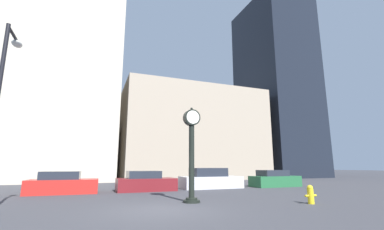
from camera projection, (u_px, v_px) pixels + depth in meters
ground_plane at (162, 210)px, 9.90m from camera, size 200.00×200.00×0.00m
building_tall_tower at (66, 23)px, 33.29m from camera, size 13.76×12.00×39.80m
building_storefront_row at (190, 135)px, 36.60m from camera, size 19.00×12.00×12.06m
building_glass_modern at (275, 88)px, 43.78m from camera, size 9.22×12.00×29.68m
street_clock at (192, 149)px, 12.41m from camera, size 0.80×0.80×4.54m
car_red at (63, 184)px, 15.89m from camera, size 4.09×1.99×1.34m
car_maroon at (146, 182)px, 17.62m from camera, size 3.97×1.95×1.34m
car_silver at (210, 180)px, 19.69m from camera, size 4.75×1.96×1.53m
car_green at (274, 180)px, 21.23m from camera, size 4.13×1.79×1.34m
fire_hydrant_near at (310, 194)px, 11.58m from camera, size 0.63×0.27×0.83m
street_lamp_left at (3, 87)px, 9.04m from camera, size 0.36×1.57×6.65m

